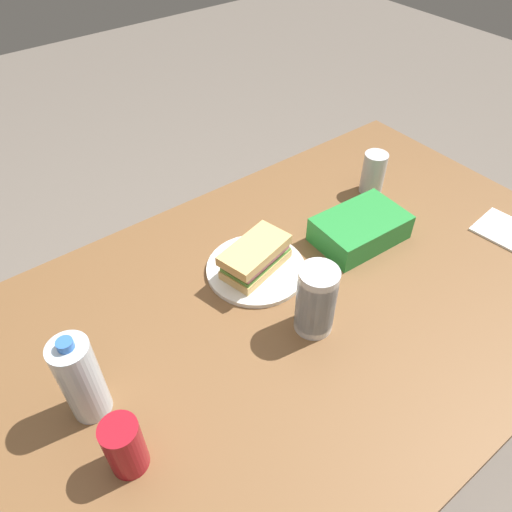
{
  "coord_description": "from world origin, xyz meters",
  "views": [
    {
      "loc": [
        0.46,
        0.52,
        1.58
      ],
      "look_at": [
        -0.04,
        -0.14,
        0.78
      ],
      "focal_mm": 33.97,
      "sensor_mm": 36.0,
      "label": 1
    }
  ],
  "objects_px": {
    "sandwich": "(256,256)",
    "water_bottle_tall": "(81,379)",
    "paper_plate": "(256,269)",
    "soda_can_red": "(125,446)",
    "plastic_cup_stack": "(316,300)",
    "dining_table": "(279,336)",
    "soda_can_silver": "(373,173)",
    "chip_bag": "(360,228)"
  },
  "relations": [
    {
      "from": "chip_bag",
      "to": "plastic_cup_stack",
      "type": "xyz_separation_m",
      "value": [
        0.29,
        0.14,
        0.05
      ]
    },
    {
      "from": "chip_bag",
      "to": "plastic_cup_stack",
      "type": "distance_m",
      "value": 0.32
    },
    {
      "from": "water_bottle_tall",
      "to": "dining_table",
      "type": "bearing_deg",
      "value": 175.15
    },
    {
      "from": "plastic_cup_stack",
      "to": "sandwich",
      "type": "bearing_deg",
      "value": -89.76
    },
    {
      "from": "dining_table",
      "to": "paper_plate",
      "type": "xyz_separation_m",
      "value": [
        -0.04,
        -0.14,
        0.09
      ]
    },
    {
      "from": "chip_bag",
      "to": "water_bottle_tall",
      "type": "xyz_separation_m",
      "value": [
        0.75,
        0.03,
        0.06
      ]
    },
    {
      "from": "paper_plate",
      "to": "plastic_cup_stack",
      "type": "height_order",
      "value": "plastic_cup_stack"
    },
    {
      "from": "soda_can_red",
      "to": "plastic_cup_stack",
      "type": "xyz_separation_m",
      "value": [
        -0.45,
        -0.03,
        0.02
      ]
    },
    {
      "from": "soda_can_silver",
      "to": "dining_table",
      "type": "bearing_deg",
      "value": 21.56
    },
    {
      "from": "water_bottle_tall",
      "to": "plastic_cup_stack",
      "type": "relative_size",
      "value": 1.24
    },
    {
      "from": "soda_can_red",
      "to": "dining_table",
      "type": "bearing_deg",
      "value": -166.36
    },
    {
      "from": "soda_can_red",
      "to": "water_bottle_tall",
      "type": "bearing_deg",
      "value": -86.36
    },
    {
      "from": "plastic_cup_stack",
      "to": "chip_bag",
      "type": "bearing_deg",
      "value": -153.84
    },
    {
      "from": "water_bottle_tall",
      "to": "chip_bag",
      "type": "bearing_deg",
      "value": -177.42
    },
    {
      "from": "dining_table",
      "to": "soda_can_silver",
      "type": "xyz_separation_m",
      "value": [
        -0.5,
        -0.2,
        0.15
      ]
    },
    {
      "from": "chip_bag",
      "to": "soda_can_silver",
      "type": "height_order",
      "value": "soda_can_silver"
    },
    {
      "from": "chip_bag",
      "to": "soda_can_silver",
      "type": "relative_size",
      "value": 1.89
    },
    {
      "from": "paper_plate",
      "to": "chip_bag",
      "type": "height_order",
      "value": "chip_bag"
    },
    {
      "from": "sandwich",
      "to": "soda_can_red",
      "type": "distance_m",
      "value": 0.51
    },
    {
      "from": "paper_plate",
      "to": "sandwich",
      "type": "distance_m",
      "value": 0.05
    },
    {
      "from": "soda_can_silver",
      "to": "chip_bag",
      "type": "bearing_deg",
      "value": 35.17
    },
    {
      "from": "dining_table",
      "to": "sandwich",
      "type": "height_order",
      "value": "sandwich"
    },
    {
      "from": "soda_can_silver",
      "to": "water_bottle_tall",
      "type": "bearing_deg",
      "value": 9.87
    },
    {
      "from": "soda_can_red",
      "to": "water_bottle_tall",
      "type": "relative_size",
      "value": 0.59
    },
    {
      "from": "chip_bag",
      "to": "soda_can_silver",
      "type": "distance_m",
      "value": 0.22
    },
    {
      "from": "soda_can_red",
      "to": "plastic_cup_stack",
      "type": "distance_m",
      "value": 0.46
    },
    {
      "from": "dining_table",
      "to": "soda_can_silver",
      "type": "distance_m",
      "value": 0.56
    },
    {
      "from": "sandwich",
      "to": "water_bottle_tall",
      "type": "height_order",
      "value": "water_bottle_tall"
    },
    {
      "from": "dining_table",
      "to": "chip_bag",
      "type": "relative_size",
      "value": 7.24
    },
    {
      "from": "dining_table",
      "to": "sandwich",
      "type": "distance_m",
      "value": 0.2
    },
    {
      "from": "sandwich",
      "to": "soda_can_silver",
      "type": "height_order",
      "value": "soda_can_silver"
    },
    {
      "from": "dining_table",
      "to": "water_bottle_tall",
      "type": "xyz_separation_m",
      "value": [
        0.43,
        -0.04,
        0.18
      ]
    },
    {
      "from": "dining_table",
      "to": "soda_can_red",
      "type": "xyz_separation_m",
      "value": [
        0.42,
        0.1,
        0.15
      ]
    },
    {
      "from": "sandwich",
      "to": "chip_bag",
      "type": "xyz_separation_m",
      "value": [
        -0.29,
        0.06,
        -0.02
      ]
    },
    {
      "from": "paper_plate",
      "to": "chip_bag",
      "type": "relative_size",
      "value": 1.05
    },
    {
      "from": "dining_table",
      "to": "plastic_cup_stack",
      "type": "height_order",
      "value": "plastic_cup_stack"
    },
    {
      "from": "soda_can_silver",
      "to": "paper_plate",
      "type": "bearing_deg",
      "value": 7.41
    },
    {
      "from": "sandwich",
      "to": "chip_bag",
      "type": "bearing_deg",
      "value": 167.25
    },
    {
      "from": "soda_can_silver",
      "to": "sandwich",
      "type": "bearing_deg",
      "value": 7.68
    },
    {
      "from": "dining_table",
      "to": "chip_bag",
      "type": "distance_m",
      "value": 0.35
    },
    {
      "from": "water_bottle_tall",
      "to": "soda_can_silver",
      "type": "relative_size",
      "value": 1.69
    },
    {
      "from": "dining_table",
      "to": "sandwich",
      "type": "xyz_separation_m",
      "value": [
        -0.03,
        -0.14,
        0.14
      ]
    }
  ]
}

